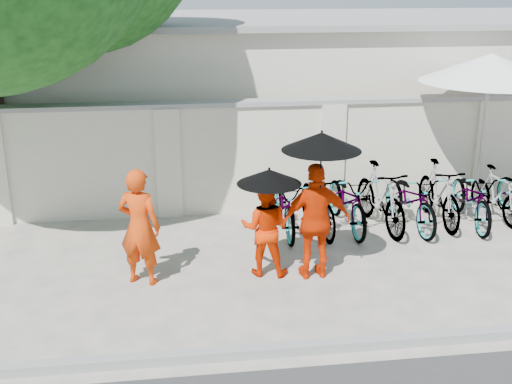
{
  "coord_description": "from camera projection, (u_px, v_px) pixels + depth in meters",
  "views": [
    {
      "loc": [
        -0.93,
        -8.08,
        4.18
      ],
      "look_at": [
        0.3,
        0.99,
        1.1
      ],
      "focal_mm": 45.0,
      "sensor_mm": 36.0,
      "label": 1
    }
  ],
  "objects": [
    {
      "name": "monk_center",
      "position": [
        265.0,
        228.0,
        9.3
      ],
      "size": [
        0.81,
        0.7,
        1.44
      ],
      "primitive_type": "imported",
      "rotation": [
        0.0,
        0.0,
        2.89
      ],
      "color": "red",
      "rests_on": "ground"
    },
    {
      "name": "bike_4",
      "position": [
        411.0,
        199.0,
        11.14
      ],
      "size": [
        0.85,
        1.98,
        1.01
      ],
      "primitive_type": "imported",
      "rotation": [
        0.0,
        0.0,
        0.09
      ],
      "color": "#959595",
      "rests_on": "ground"
    },
    {
      "name": "building_behind",
      "position": [
        292.0,
        90.0,
        15.36
      ],
      "size": [
        14.0,
        6.0,
        3.2
      ],
      "primitive_type": "cube",
      "color": "beige",
      "rests_on": "ground"
    },
    {
      "name": "bike_3",
      "position": [
        380.0,
        197.0,
        11.05
      ],
      "size": [
        0.78,
        1.94,
        1.14
      ],
      "primitive_type": "imported",
      "rotation": [
        0.0,
        0.0,
        0.13
      ],
      "color": "#959595",
      "rests_on": "ground"
    },
    {
      "name": "bike_5",
      "position": [
        439.0,
        194.0,
        11.3
      ],
      "size": [
        0.53,
        1.83,
        1.1
      ],
      "primitive_type": "imported",
      "rotation": [
        0.0,
        0.0,
        -0.01
      ],
      "color": "#959595",
      "rests_on": "ground"
    },
    {
      "name": "bike_1",
      "position": [
        318.0,
        202.0,
        10.92
      ],
      "size": [
        0.68,
        1.84,
        1.08
      ],
      "primitive_type": "imported",
      "rotation": [
        0.0,
        0.0,
        0.1
      ],
      "color": "#959595",
      "rests_on": "ground"
    },
    {
      "name": "monk_right",
      "position": [
        316.0,
        221.0,
        9.16
      ],
      "size": [
        1.03,
        0.48,
        1.72
      ],
      "primitive_type": "imported",
      "rotation": [
        0.0,
        0.0,
        3.2
      ],
      "color": "red",
      "rests_on": "ground"
    },
    {
      "name": "parasol_center",
      "position": [
        269.0,
        177.0,
        8.97
      ],
      "size": [
        0.92,
        0.92,
        0.81
      ],
      "color": "black",
      "rests_on": "ground"
    },
    {
      "name": "kerb",
      "position": [
        261.0,
        351.0,
        7.43
      ],
      "size": [
        40.0,
        0.16,
        0.12
      ],
      "primitive_type": "cube",
      "color": "gray",
      "rests_on": "ground"
    },
    {
      "name": "bike_6",
      "position": [
        472.0,
        197.0,
        11.26
      ],
      "size": [
        0.84,
        1.95,
        1.0
      ],
      "primitive_type": "imported",
      "rotation": [
        0.0,
        0.0,
        -0.1
      ],
      "color": "#959595",
      "rests_on": "ground"
    },
    {
      "name": "bike_7",
      "position": [
        497.0,
        194.0,
        11.48
      ],
      "size": [
        0.66,
        1.63,
        0.95
      ],
      "primitive_type": "imported",
      "rotation": [
        0.0,
        0.0,
        0.14
      ],
      "color": "#959595",
      "rests_on": "ground"
    },
    {
      "name": "patio_umbrella",
      "position": [
        490.0,
        70.0,
        11.21
      ],
      "size": [
        3.05,
        3.05,
        2.92
      ],
      "rotation": [
        0.0,
        0.0,
        -0.29
      ],
      "color": "gray",
      "rests_on": "ground"
    },
    {
      "name": "bike_0",
      "position": [
        285.0,
        205.0,
        10.92
      ],
      "size": [
        0.65,
        1.84,
        0.97
      ],
      "primitive_type": "imported",
      "rotation": [
        0.0,
        0.0,
        -0.0
      ],
      "color": "#959595",
      "rests_on": "ground"
    },
    {
      "name": "monk_left",
      "position": [
        139.0,
        227.0,
        8.98
      ],
      "size": [
        0.73,
        0.62,
        1.7
      ],
      "primitive_type": "imported",
      "rotation": [
        0.0,
        0.0,
        2.74
      ],
      "color": "red",
      "rests_on": "ground"
    },
    {
      "name": "ground",
      "position": [
        244.0,
        289.0,
        9.04
      ],
      "size": [
        80.0,
        80.0,
        0.0
      ],
      "primitive_type": "plane",
      "color": "#B8AB98"
    },
    {
      "name": "compound_wall",
      "position": [
        277.0,
        158.0,
        11.86
      ],
      "size": [
        20.0,
        0.3,
        2.0
      ],
      "primitive_type": "cube",
      "color": "beige",
      "rests_on": "ground"
    },
    {
      "name": "parasol_right",
      "position": [
        322.0,
        141.0,
        8.71
      ],
      "size": [
        1.1,
        1.1,
        1.21
      ],
      "color": "black",
      "rests_on": "ground"
    },
    {
      "name": "bike_2",
      "position": [
        348.0,
        200.0,
        11.08
      ],
      "size": [
        0.78,
        1.99,
        1.03
      ],
      "primitive_type": "imported",
      "rotation": [
        0.0,
        0.0,
        0.05
      ],
      "color": "#959595",
      "rests_on": "ground"
    }
  ]
}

